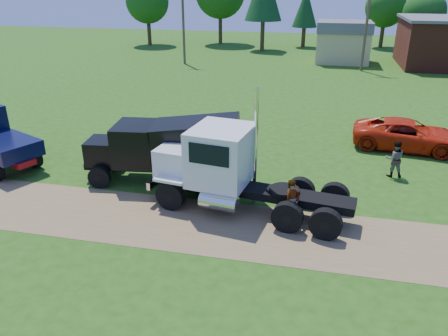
% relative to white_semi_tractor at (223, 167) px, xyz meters
% --- Properties ---
extents(ground, '(140.00, 140.00, 0.00)m').
position_rel_white_semi_tractor_xyz_m(ground, '(2.01, -1.93, -1.79)').
color(ground, '#234910').
rests_on(ground, ground).
extents(dirt_track, '(120.00, 4.20, 0.01)m').
position_rel_white_semi_tractor_xyz_m(dirt_track, '(2.01, -1.93, -1.79)').
color(dirt_track, brown).
rests_on(dirt_track, ground).
extents(white_semi_tractor, '(8.88, 4.04, 5.25)m').
position_rel_white_semi_tractor_xyz_m(white_semi_tractor, '(0.00, 0.00, 0.00)').
color(white_semi_tractor, black).
rests_on(white_semi_tractor, ground).
extents(black_dump_truck, '(7.83, 3.22, 3.33)m').
position_rel_white_semi_tractor_xyz_m(black_dump_truck, '(-3.07, 1.83, 0.04)').
color(black_dump_truck, black).
rests_on(black_dump_truck, ground).
extents(orange_pickup, '(6.47, 3.57, 1.71)m').
position_rel_white_semi_tractor_xyz_m(orange_pickup, '(9.02, 9.10, -0.94)').
color(orange_pickup, red).
rests_on(orange_pickup, ground).
extents(spectator_a, '(0.85, 0.87, 2.02)m').
position_rel_white_semi_tractor_xyz_m(spectator_a, '(3.07, -1.19, -0.78)').
color(spectator_a, '#999999').
rests_on(spectator_a, ground).
extents(spectator_b, '(0.99, 0.81, 1.90)m').
position_rel_white_semi_tractor_xyz_m(spectator_b, '(7.71, 4.78, -0.84)').
color(spectator_b, '#999999').
rests_on(spectator_b, ground).
extents(tan_shed, '(6.20, 5.40, 4.70)m').
position_rel_white_semi_tractor_xyz_m(tan_shed, '(6.01, 38.07, 0.63)').
color(tan_shed, tan).
rests_on(tan_shed, ground).
extents(utility_poles, '(42.20, 0.28, 9.00)m').
position_rel_white_semi_tractor_xyz_m(utility_poles, '(8.01, 33.07, 2.92)').
color(utility_poles, '#4B392A').
rests_on(utility_poles, ground).
extents(tree_row, '(58.90, 13.09, 11.43)m').
position_rel_white_semi_tractor_xyz_m(tree_row, '(-0.58, 48.51, 4.58)').
color(tree_row, '#322414').
rests_on(tree_row, ground).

